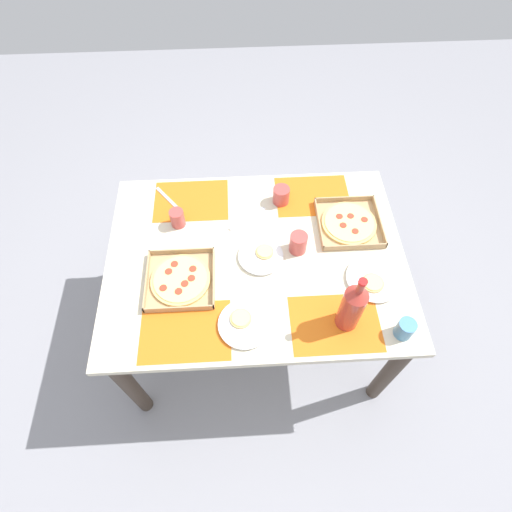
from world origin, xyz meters
name	(u,v)px	position (x,y,z in m)	size (l,w,h in m)	color
ground_plane	(256,323)	(0.00, 0.00, 0.00)	(6.00, 6.00, 0.00)	gray
dining_table	(256,269)	(0.00, 0.00, 0.61)	(1.33, 0.99, 0.72)	#3F3328
placemat_near_left	(186,331)	(-0.30, -0.34, 0.72)	(0.36, 0.26, 0.00)	orange
placemat_near_right	(335,324)	(0.30, -0.34, 0.72)	(0.36, 0.26, 0.00)	orange
placemat_far_left	(191,201)	(-0.30, 0.34, 0.72)	(0.36, 0.26, 0.00)	orange
placemat_far_right	(312,196)	(0.30, 0.34, 0.72)	(0.36, 0.26, 0.00)	orange
pizza_box_center	(349,223)	(0.44, 0.15, 0.73)	(0.29, 0.29, 0.04)	tan
pizza_box_edge_far	(181,280)	(-0.33, -0.11, 0.73)	(0.29, 0.29, 0.04)	tan
plate_far_right	(245,324)	(-0.06, -0.33, 0.73)	(0.22, 0.22, 0.03)	white
plate_far_left	(261,256)	(0.02, -0.01, 0.73)	(0.20, 0.20, 0.03)	white
plate_near_right	(373,279)	(0.49, -0.15, 0.73)	(0.23, 0.23, 0.03)	white
soda_bottle	(352,307)	(0.34, -0.34, 0.85)	(0.09, 0.09, 0.32)	#B2382D
cup_clear_left	(281,195)	(0.14, 0.32, 0.76)	(0.08, 0.08, 0.09)	#BF4742
cup_clear_right	(177,218)	(-0.35, 0.20, 0.76)	(0.07, 0.07, 0.09)	#BF4742
cup_red	(298,243)	(0.19, 0.03, 0.77)	(0.08, 0.08, 0.10)	#BF4742
cup_dark	(405,329)	(0.56, -0.40, 0.76)	(0.07, 0.07, 0.09)	teal
knife_by_far_left	(247,219)	(-0.03, 0.21, 0.72)	(0.21, 0.02, 0.01)	#B7B7BC
fork_by_near_left	(168,199)	(-0.41, 0.36, 0.72)	(0.19, 0.02, 0.01)	#B7B7BC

